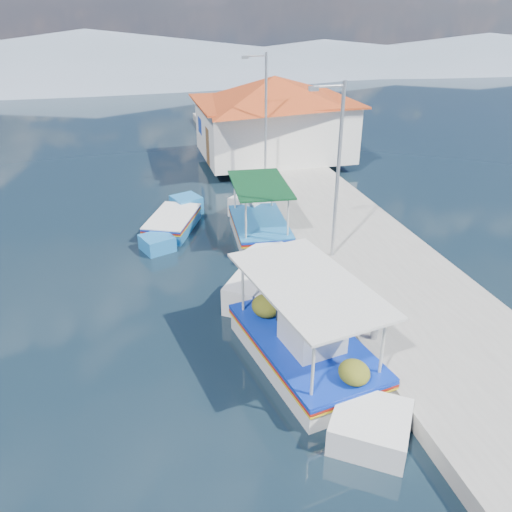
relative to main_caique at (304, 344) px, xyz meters
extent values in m
plane|color=black|center=(-1.86, 2.84, -0.53)|extent=(160.00, 160.00, 0.00)
cube|color=#9C9992|center=(4.04, 8.84, -0.28)|extent=(5.00, 44.00, 0.50)
cylinder|color=#A5A8AD|center=(1.94, -0.16, 0.12)|extent=(0.20, 0.20, 0.30)
cylinder|color=#A5A8AD|center=(1.94, 4.84, 0.12)|extent=(0.20, 0.20, 0.30)
cylinder|color=#A5A8AD|center=(1.94, 10.84, 0.12)|extent=(0.20, 0.20, 0.30)
cylinder|color=#A5A8AD|center=(1.94, 16.84, 0.12)|extent=(0.20, 0.20, 0.30)
cube|color=silver|center=(-0.02, -0.08, -0.30)|extent=(3.11, 4.96, 1.01)
cube|color=silver|center=(0.52, 2.93, -0.17)|extent=(2.35, 2.35, 1.12)
cube|color=silver|center=(-0.54, -3.00, -0.30)|extent=(2.28, 2.28, 0.96)
cube|color=#0C2A9E|center=(-0.02, -0.08, 0.17)|extent=(3.21, 5.11, 0.06)
cube|color=#9F180D|center=(-0.02, -0.08, 0.09)|extent=(3.21, 5.11, 0.05)
cube|color=gold|center=(-0.02, -0.08, 0.01)|extent=(3.21, 5.11, 0.04)
cube|color=#0C2A9E|center=(-0.02, -0.08, 0.25)|extent=(3.22, 5.06, 0.05)
cube|color=brown|center=(-0.02, -0.08, 0.21)|extent=(2.91, 4.83, 0.05)
cube|color=silver|center=(-0.07, -0.40, 0.80)|extent=(1.51, 1.59, 1.17)
cube|color=silver|center=(-0.07, -0.40, 1.41)|extent=(1.64, 1.71, 0.06)
cylinder|color=beige|center=(-0.60, 1.99, 1.07)|extent=(0.07, 0.07, 1.70)
cylinder|color=beige|center=(1.25, 1.66, 1.07)|extent=(0.07, 0.07, 1.70)
cylinder|color=beige|center=(-1.28, -1.83, 1.07)|extent=(0.07, 0.07, 1.70)
cylinder|color=beige|center=(0.56, -2.16, 1.07)|extent=(0.07, 0.07, 1.70)
cube|color=silver|center=(-0.02, -0.08, 1.92)|extent=(3.23, 4.98, 0.07)
ellipsoid|color=#4B5015|center=(-0.17, 1.46, 0.52)|extent=(0.81, 0.89, 0.61)
ellipsoid|color=#4B5015|center=(0.65, 1.85, 0.47)|extent=(0.68, 0.75, 0.51)
ellipsoid|color=#4B5015|center=(-0.14, -2.00, 0.49)|extent=(0.72, 0.80, 0.54)
sphere|color=red|center=(1.14, 0.36, 1.01)|extent=(0.43, 0.43, 0.43)
cube|color=silver|center=(0.89, 7.99, -0.31)|extent=(2.28, 3.84, 0.94)
cube|color=silver|center=(0.68, 10.46, -0.19)|extent=(2.01, 2.01, 1.04)
cube|color=silver|center=(1.09, 5.60, -0.31)|extent=(1.95, 1.95, 0.89)
cube|color=#0C2A9E|center=(0.89, 7.99, 0.12)|extent=(2.35, 3.95, 0.06)
cube|color=#9F180D|center=(0.89, 7.99, 0.04)|extent=(2.35, 3.95, 0.05)
cube|color=gold|center=(0.89, 7.99, -0.03)|extent=(2.35, 3.95, 0.04)
cube|color=#1C69AC|center=(0.89, 7.99, 0.19)|extent=(2.37, 3.92, 0.05)
cube|color=brown|center=(0.89, 7.99, 0.16)|extent=(2.12, 3.75, 0.05)
cylinder|color=beige|center=(-0.03, 9.46, 0.95)|extent=(0.07, 0.07, 1.58)
cylinder|color=beige|center=(1.55, 9.60, 0.95)|extent=(0.07, 0.07, 1.58)
cylinder|color=beige|center=(0.23, 6.38, 0.95)|extent=(0.07, 0.07, 1.58)
cylinder|color=beige|center=(1.81, 6.52, 0.95)|extent=(0.07, 0.07, 1.58)
cube|color=#0B371A|center=(0.89, 7.99, 1.75)|extent=(2.38, 3.85, 0.07)
cube|color=#1C69AC|center=(-2.43, 9.64, -0.34)|extent=(2.67, 3.38, 0.83)
cube|color=#1C69AC|center=(-3.25, 11.47, -0.23)|extent=(1.47, 1.47, 0.92)
cube|color=#1C69AC|center=(-1.63, 7.87, -0.34)|extent=(1.43, 1.43, 0.79)
cube|color=#0C2A9E|center=(-2.43, 9.64, 0.05)|extent=(2.75, 3.48, 0.05)
cube|color=#9F180D|center=(-2.43, 9.64, -0.02)|extent=(2.75, 3.48, 0.04)
cube|color=gold|center=(-2.43, 9.64, -0.08)|extent=(2.75, 3.48, 0.04)
cube|color=silver|center=(-2.43, 9.64, 0.11)|extent=(2.76, 3.46, 0.04)
cube|color=brown|center=(-2.43, 9.64, 0.08)|extent=(2.53, 3.27, 0.04)
cube|color=silver|center=(4.34, 17.84, 1.47)|extent=(8.00, 6.00, 3.00)
cube|color=#AF4118|center=(4.34, 17.84, 3.02)|extent=(8.64, 6.48, 0.10)
pyramid|color=#AF4118|center=(4.34, 17.84, 3.67)|extent=(10.49, 10.49, 1.40)
cube|color=brown|center=(0.36, 16.84, 0.97)|extent=(0.06, 1.00, 2.00)
cube|color=#0C2A9E|center=(0.36, 19.34, 1.57)|extent=(0.06, 1.20, 0.90)
cylinder|color=#A5A8AD|center=(2.74, 4.84, 2.97)|extent=(0.12, 0.12, 6.00)
cylinder|color=#A5A8AD|center=(2.24, 4.84, 5.82)|extent=(1.00, 0.08, 0.08)
cube|color=#A5A8AD|center=(1.74, 4.84, 5.77)|extent=(0.30, 0.14, 0.14)
cylinder|color=#A5A8AD|center=(2.74, 13.84, 2.97)|extent=(0.12, 0.12, 6.00)
cylinder|color=#A5A8AD|center=(2.24, 13.84, 5.82)|extent=(1.00, 0.08, 0.08)
cube|color=#A5A8AD|center=(1.74, 13.84, 5.77)|extent=(0.30, 0.14, 0.14)
cone|color=slate|center=(-6.86, 58.84, 1.92)|extent=(96.00, 96.00, 5.50)
cone|color=slate|center=(23.14, 58.84, 1.07)|extent=(76.80, 76.80, 3.80)
cone|color=slate|center=(48.14, 58.84, 1.27)|extent=(89.60, 89.60, 4.20)
camera|label=1|loc=(-4.09, -10.65, 8.36)|focal=36.62mm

